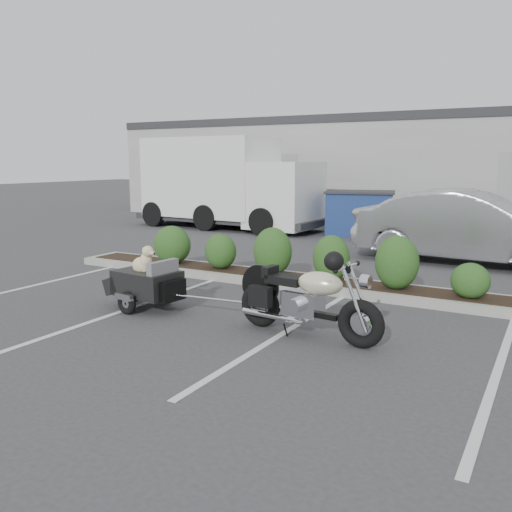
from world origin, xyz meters
The scene contains 8 objects.
ground centered at (0.00, 0.00, 0.00)m, with size 90.00×90.00×0.00m, color #38383A.
planter_kerb centered at (1.00, 2.20, 0.07)m, with size 12.00×1.00×0.15m, color #9E9E93.
building centered at (0.00, 17.00, 2.00)m, with size 26.00×10.00×4.00m, color #9EA099.
motorcycle centered at (1.52, -0.51, 0.50)m, with size 2.18×0.78×1.25m.
pet_trailer centered at (-1.26, -0.48, 0.44)m, with size 1.76×0.99×1.04m.
sedan centered at (2.59, 6.13, 0.84)m, with size 1.77×5.09×1.68m, color #B1B1B8.
dumpster centered at (-1.17, 9.52, 0.71)m, with size 2.42×1.95×1.39m.
delivery_truck centered at (-5.82, 9.10, 1.50)m, with size 6.91×2.68×3.12m.
Camera 1 is at (4.37, -6.91, 2.33)m, focal length 38.00 mm.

